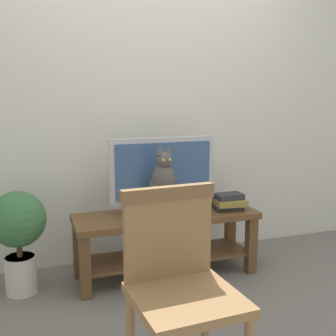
{
  "coord_description": "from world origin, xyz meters",
  "views": [
    {
      "loc": [
        -0.96,
        -2.21,
        1.33
      ],
      "look_at": [
        -0.0,
        0.53,
        0.81
      ],
      "focal_mm": 45.39,
      "sensor_mm": 36.0,
      "label": 1
    }
  ],
  "objects_px": {
    "book_stack": "(229,202)",
    "tv_stand": "(166,232)",
    "tv": "(162,173)",
    "potted_plant": "(18,230)",
    "wooden_chair": "(179,276)",
    "cat": "(163,184)",
    "media_box": "(162,212)"
  },
  "relations": [
    {
      "from": "book_stack",
      "to": "tv_stand",
      "type": "bearing_deg",
      "value": 174.43
    },
    {
      "from": "tv_stand",
      "to": "tv",
      "type": "distance_m",
      "value": 0.43
    },
    {
      "from": "book_stack",
      "to": "potted_plant",
      "type": "bearing_deg",
      "value": 176.16
    },
    {
      "from": "book_stack",
      "to": "tv",
      "type": "bearing_deg",
      "value": 165.53
    },
    {
      "from": "wooden_chair",
      "to": "potted_plant",
      "type": "distance_m",
      "value": 1.39
    },
    {
      "from": "tv",
      "to": "potted_plant",
      "type": "relative_size",
      "value": 1.12
    },
    {
      "from": "cat",
      "to": "book_stack",
      "type": "bearing_deg",
      "value": 3.96
    },
    {
      "from": "media_box",
      "to": "book_stack",
      "type": "distance_m",
      "value": 0.53
    },
    {
      "from": "tv",
      "to": "wooden_chair",
      "type": "distance_m",
      "value": 1.3
    },
    {
      "from": "media_box",
      "to": "cat",
      "type": "xyz_separation_m",
      "value": [
        0.0,
        -0.01,
        0.2
      ]
    },
    {
      "from": "cat",
      "to": "wooden_chair",
      "type": "height_order",
      "value": "cat"
    },
    {
      "from": "tv_stand",
      "to": "wooden_chair",
      "type": "distance_m",
      "value": 1.23
    },
    {
      "from": "media_box",
      "to": "tv",
      "type": "bearing_deg",
      "value": 71.38
    },
    {
      "from": "cat",
      "to": "wooden_chair",
      "type": "relative_size",
      "value": 0.48
    },
    {
      "from": "cat",
      "to": "potted_plant",
      "type": "relative_size",
      "value": 0.63
    },
    {
      "from": "tv_stand",
      "to": "book_stack",
      "type": "height_order",
      "value": "book_stack"
    },
    {
      "from": "media_box",
      "to": "potted_plant",
      "type": "xyz_separation_m",
      "value": [
        -0.96,
        0.12,
        -0.06
      ]
    },
    {
      "from": "tv",
      "to": "media_box",
      "type": "height_order",
      "value": "tv"
    },
    {
      "from": "tv_stand",
      "to": "tv",
      "type": "xyz_separation_m",
      "value": [
        0.0,
        0.08,
        0.42
      ]
    },
    {
      "from": "potted_plant",
      "to": "tv",
      "type": "bearing_deg",
      "value": 1.39
    },
    {
      "from": "tv_stand",
      "to": "potted_plant",
      "type": "xyz_separation_m",
      "value": [
        -1.01,
        0.05,
        0.11
      ]
    },
    {
      "from": "tv_stand",
      "to": "media_box",
      "type": "bearing_deg",
      "value": -125.58
    },
    {
      "from": "cat",
      "to": "wooden_chair",
      "type": "xyz_separation_m",
      "value": [
        -0.29,
        -1.08,
        -0.16
      ]
    },
    {
      "from": "media_box",
      "to": "cat",
      "type": "distance_m",
      "value": 0.2
    },
    {
      "from": "wooden_chair",
      "to": "potted_plant",
      "type": "xyz_separation_m",
      "value": [
        -0.67,
        1.21,
        -0.1
      ]
    },
    {
      "from": "tv",
      "to": "book_stack",
      "type": "bearing_deg",
      "value": -14.47
    },
    {
      "from": "wooden_chair",
      "to": "potted_plant",
      "type": "height_order",
      "value": "wooden_chair"
    },
    {
      "from": "tv_stand",
      "to": "cat",
      "type": "relative_size",
      "value": 3.01
    },
    {
      "from": "wooden_chair",
      "to": "book_stack",
      "type": "bearing_deg",
      "value": 53.63
    },
    {
      "from": "wooden_chair",
      "to": "book_stack",
      "type": "xyz_separation_m",
      "value": [
        0.82,
        1.11,
        -0.02
      ]
    },
    {
      "from": "wooden_chair",
      "to": "tv_stand",
      "type": "bearing_deg",
      "value": 73.73
    },
    {
      "from": "wooden_chair",
      "to": "potted_plant",
      "type": "relative_size",
      "value": 1.32
    }
  ]
}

